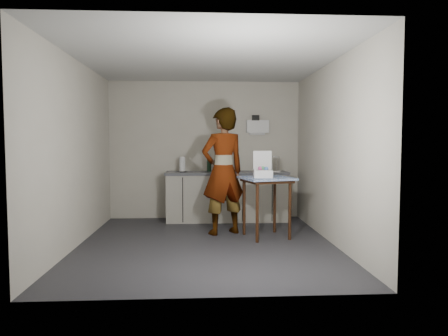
{
  "coord_description": "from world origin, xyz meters",
  "views": [
    {
      "loc": [
        -0.07,
        -5.63,
        1.44
      ],
      "look_at": [
        0.28,
        0.45,
        1.06
      ],
      "focal_mm": 32.0,
      "sensor_mm": 36.0,
      "label": 1
    }
  ],
  "objects": [
    {
      "name": "dark_bottle",
      "position": [
        0.07,
        1.76,
        1.04
      ],
      "size": [
        0.08,
        0.08,
        0.27
      ],
      "primitive_type": "cylinder",
      "color": "black",
      "rests_on": "kitchen_counter"
    },
    {
      "name": "wall_left",
      "position": [
        -1.79,
        0.0,
        1.3
      ],
      "size": [
        0.02,
        4.0,
        2.6
      ],
      "primitive_type": "cube",
      "color": "beige",
      "rests_on": "ground"
    },
    {
      "name": "kitchen_counter",
      "position": [
        0.4,
        1.7,
        0.43
      ],
      "size": [
        2.24,
        0.62,
        0.91
      ],
      "color": "black",
      "rests_on": "ground"
    },
    {
      "name": "bakery_box",
      "position": [
        0.86,
        0.33,
        1.01
      ],
      "size": [
        0.31,
        0.32,
        0.4
      ],
      "rotation": [
        0.0,
        0.0,
        -0.08
      ],
      "color": "white",
      "rests_on": "side_table"
    },
    {
      "name": "dish_rack",
      "position": [
        1.15,
        1.69,
        0.97
      ],
      "size": [
        0.41,
        0.31,
        0.28
      ],
      "color": "silver",
      "rests_on": "kitchen_counter"
    },
    {
      "name": "ground",
      "position": [
        0.0,
        0.0,
        0.0
      ],
      "size": [
        4.0,
        4.0,
        0.0
      ],
      "primitive_type": "plane",
      "color": "#2B2A2F",
      "rests_on": "ground"
    },
    {
      "name": "soda_can",
      "position": [
        0.37,
        1.68,
        0.98
      ],
      "size": [
        0.07,
        0.07,
        0.13
      ],
      "primitive_type": "cylinder",
      "color": "red",
      "rests_on": "kitchen_counter"
    },
    {
      "name": "side_table",
      "position": [
        0.92,
        0.35,
        0.8
      ],
      "size": [
        0.87,
        0.87,
        0.92
      ],
      "rotation": [
        0.0,
        0.0,
        0.26
      ],
      "color": "#361B0C",
      "rests_on": "ground"
    },
    {
      "name": "wall_shelf",
      "position": [
        1.0,
        1.92,
        1.75
      ],
      "size": [
        0.42,
        0.18,
        0.37
      ],
      "color": "white",
      "rests_on": "ground"
    },
    {
      "name": "wall_back",
      "position": [
        0.0,
        1.99,
        1.3
      ],
      "size": [
        3.6,
        0.02,
        2.6
      ],
      "primitive_type": "cube",
      "color": "beige",
      "rests_on": "ground"
    },
    {
      "name": "paper_towel",
      "position": [
        -0.42,
        1.66,
        1.04
      ],
      "size": [
        0.15,
        0.15,
        0.27
      ],
      "color": "black",
      "rests_on": "kitchen_counter"
    },
    {
      "name": "soap_bottle",
      "position": [
        0.3,
        1.69,
        1.05
      ],
      "size": [
        0.11,
        0.11,
        0.29
      ],
      "primitive_type": "imported",
      "rotation": [
        0.0,
        0.0,
        0.0
      ],
      "color": "black",
      "rests_on": "kitchen_counter"
    },
    {
      "name": "ceiling",
      "position": [
        0.0,
        0.0,
        2.6
      ],
      "size": [
        3.6,
        4.0,
        0.01
      ],
      "primitive_type": "cube",
      "color": "silver",
      "rests_on": "wall_back"
    },
    {
      "name": "wall_right",
      "position": [
        1.79,
        0.0,
        1.3
      ],
      "size": [
        0.02,
        4.0,
        2.6
      ],
      "primitive_type": "cube",
      "color": "beige",
      "rests_on": "ground"
    },
    {
      "name": "standing_man",
      "position": [
        0.27,
        0.61,
        0.99
      ],
      "size": [
        0.86,
        0.74,
        1.99
      ],
      "primitive_type": "imported",
      "rotation": [
        0.0,
        0.0,
        3.57
      ],
      "color": "#B2A593",
      "rests_on": "ground"
    }
  ]
}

